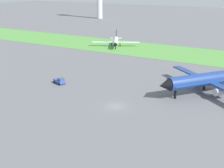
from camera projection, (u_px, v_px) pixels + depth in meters
ground_plane at (116, 107)px, 70.97m from camera, size 600.00×600.00×0.00m
grass_taxiway_strip at (186, 54)px, 121.70m from camera, size 360.00×28.00×0.08m
airplane_midfield_jet at (209, 79)px, 78.18m from camera, size 25.18×25.72×10.89m
airplane_taxiing_turboprop at (116, 41)px, 135.30m from camera, size 19.99×17.38×6.49m
pushback_tug_near_gate at (60, 81)px, 86.36m from camera, size 3.98×2.96×1.95m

